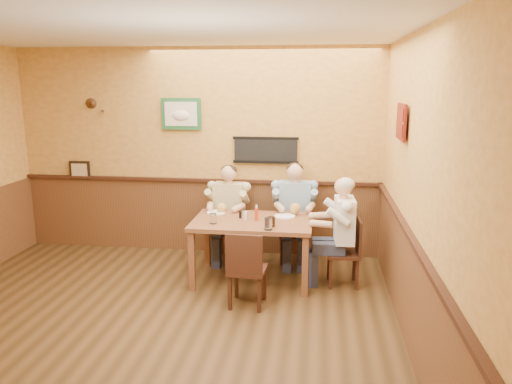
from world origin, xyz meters
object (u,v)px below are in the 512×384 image
(chair_right_end, at_px, (343,252))
(water_glass_left, at_px, (213,219))
(dining_table, at_px, (252,227))
(chair_near_side, at_px, (247,268))
(salt_shaker, at_px, (245,216))
(cola_tumbler, at_px, (271,222))
(diner_white_elder, at_px, (344,238))
(hot_sauce_bottle, at_px, (256,213))
(chair_back_right, at_px, (294,231))
(chair_back_left, at_px, (230,230))
(water_glass_mid, at_px, (268,224))
(pepper_shaker, at_px, (240,215))
(diner_blue_polo, at_px, (294,218))
(diner_tan_shirt, at_px, (229,218))

(chair_right_end, relative_size, water_glass_left, 6.73)
(dining_table, relative_size, chair_near_side, 1.68)
(chair_right_end, relative_size, chair_near_side, 0.97)
(salt_shaker, bearing_deg, cola_tumbler, -36.15)
(diner_white_elder, height_order, hot_sauce_bottle, diner_white_elder)
(chair_right_end, bearing_deg, hot_sauce_bottle, -92.71)
(chair_right_end, relative_size, hot_sauce_bottle, 4.81)
(dining_table, bearing_deg, chair_back_right, 56.43)
(chair_back_left, relative_size, water_glass_left, 6.76)
(diner_white_elder, bearing_deg, water_glass_mid, -69.56)
(chair_back_right, bearing_deg, hot_sauce_bottle, -124.76)
(diner_white_elder, bearing_deg, chair_near_side, -59.22)
(diner_white_elder, xyz_separation_m, salt_shaker, (-1.15, 0.01, 0.22))
(dining_table, bearing_deg, pepper_shaker, 158.66)
(chair_near_side, xyz_separation_m, water_glass_left, (-0.47, 0.48, 0.39))
(water_glass_mid, height_order, pepper_shaker, water_glass_mid)
(chair_back_left, bearing_deg, dining_table, -55.73)
(water_glass_left, bearing_deg, salt_shaker, 31.41)
(diner_white_elder, distance_m, hot_sauce_bottle, 1.05)
(chair_back_left, bearing_deg, diner_white_elder, -21.16)
(diner_white_elder, bearing_deg, pepper_shaker, -95.96)
(chair_right_end, bearing_deg, water_glass_left, -85.19)
(diner_blue_polo, xyz_separation_m, hot_sauce_bottle, (-0.41, -0.70, 0.24))
(salt_shaker, bearing_deg, chair_right_end, -0.30)
(dining_table, distance_m, hot_sauce_bottle, 0.18)
(water_glass_mid, relative_size, salt_shaker, 1.40)
(diner_white_elder, bearing_deg, chair_back_right, -141.49)
(chair_back_left, distance_m, diner_tan_shirt, 0.17)
(chair_right_end, relative_size, cola_tumbler, 7.04)
(chair_back_right, height_order, cola_tumbler, cola_tumbler)
(water_glass_mid, height_order, hot_sauce_bottle, hot_sauce_bottle)
(chair_back_right, bearing_deg, dining_table, -128.12)
(chair_back_right, height_order, diner_tan_shirt, diner_tan_shirt)
(water_glass_left, bearing_deg, chair_back_right, 45.47)
(chair_right_end, bearing_deg, chair_back_left, -117.78)
(chair_right_end, distance_m, diner_tan_shirt, 1.63)
(chair_back_right, distance_m, chair_near_side, 1.44)
(diner_white_elder, bearing_deg, chair_right_end, 0.00)
(chair_near_side, bearing_deg, cola_tumbler, -111.26)
(chair_back_left, distance_m, cola_tumbler, 1.19)
(chair_back_left, relative_size, cola_tumbler, 7.07)
(cola_tumbler, distance_m, hot_sauce_bottle, 0.31)
(diner_blue_polo, xyz_separation_m, water_glass_mid, (-0.23, -1.06, 0.22))
(chair_near_side, bearing_deg, salt_shaker, -76.50)
(dining_table, bearing_deg, cola_tumbler, -44.31)
(dining_table, height_order, salt_shaker, salt_shaker)
(diner_tan_shirt, height_order, salt_shaker, diner_tan_shirt)
(chair_back_right, relative_size, pepper_shaker, 9.85)
(pepper_shaker, bearing_deg, water_glass_mid, -48.56)
(dining_table, xyz_separation_m, pepper_shaker, (-0.15, 0.06, 0.13))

